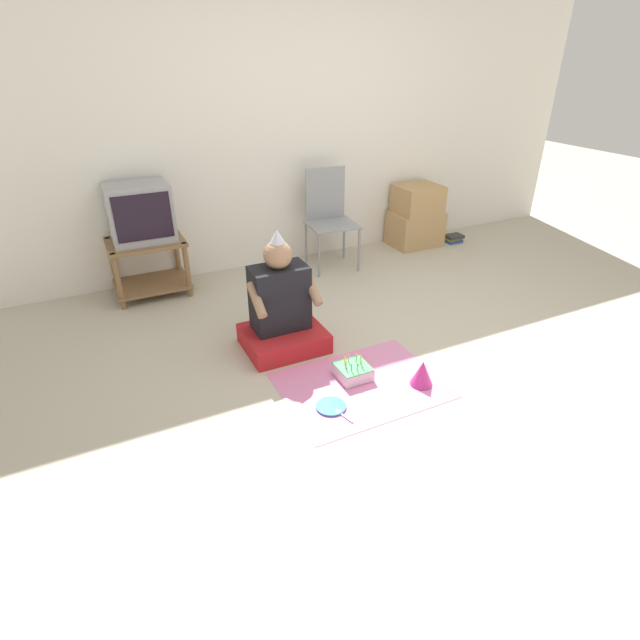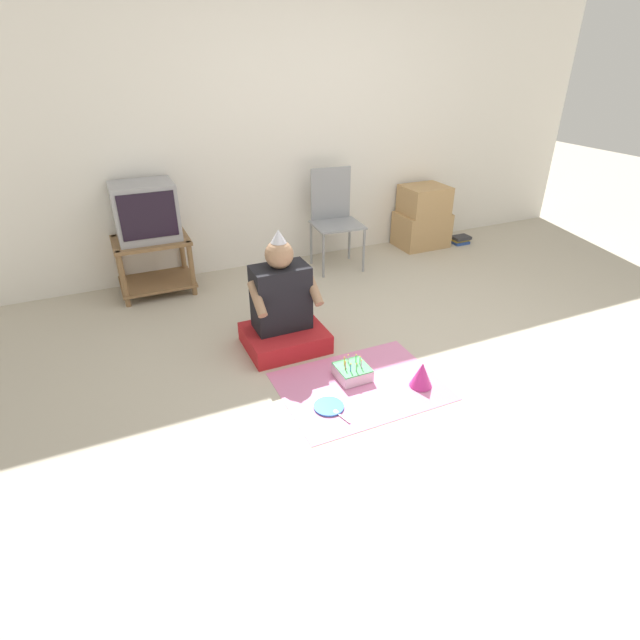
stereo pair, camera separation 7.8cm
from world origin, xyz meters
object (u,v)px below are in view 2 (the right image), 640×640
(person_seated, at_px, (283,310))
(birthday_cake, at_px, (352,372))
(cardboard_box_stack, at_px, (423,218))
(party_hat_blue, at_px, (422,374))
(tv, at_px, (145,211))
(book_pile, at_px, (460,240))
(folding_chair, at_px, (334,213))
(paper_plate, at_px, (329,406))

(person_seated, relative_size, birthday_cake, 4.20)
(cardboard_box_stack, distance_m, party_hat_blue, 2.62)
(tv, relative_size, book_pile, 2.55)
(book_pile, xyz_separation_m, party_hat_blue, (-1.91, -2.03, 0.05))
(person_seated, bearing_deg, book_pile, 25.32)
(party_hat_blue, bearing_deg, person_seated, 126.37)
(book_pile, xyz_separation_m, birthday_cake, (-2.26, -1.77, 0.01))
(cardboard_box_stack, bearing_deg, book_pile, -16.28)
(book_pile, bearing_deg, person_seated, -154.68)
(tv, relative_size, cardboard_box_stack, 0.77)
(tv, xyz_separation_m, folding_chair, (1.68, -0.09, -0.19))
(birthday_cake, bearing_deg, party_hat_blue, -36.04)
(cardboard_box_stack, xyz_separation_m, book_pile, (0.44, -0.13, -0.27))
(party_hat_blue, bearing_deg, tv, 121.10)
(folding_chair, distance_m, party_hat_blue, 2.14)
(folding_chair, xyz_separation_m, birthday_cake, (-0.73, -1.80, -0.47))
(party_hat_blue, distance_m, paper_plate, 0.63)
(folding_chair, height_order, cardboard_box_stack, folding_chair)
(cardboard_box_stack, xyz_separation_m, birthday_cake, (-1.82, -1.90, -0.26))
(book_pile, distance_m, birthday_cake, 2.87)
(book_pile, relative_size, person_seated, 0.22)
(paper_plate, bearing_deg, book_pile, 38.05)
(tv, distance_m, person_seated, 1.55)
(book_pile, bearing_deg, tv, 177.67)
(paper_plate, bearing_deg, party_hat_blue, -4.06)
(cardboard_box_stack, relative_size, birthday_cake, 3.12)
(cardboard_box_stack, distance_m, paper_plate, 2.99)
(birthday_cake, distance_m, paper_plate, 0.35)
(tv, xyz_separation_m, paper_plate, (0.68, -2.11, -0.70))
(paper_plate, bearing_deg, birthday_cake, 38.47)
(folding_chair, bearing_deg, person_seated, -128.90)
(cardboard_box_stack, bearing_deg, paper_plate, -134.76)
(party_hat_blue, xyz_separation_m, paper_plate, (-0.63, 0.04, -0.08))
(cardboard_box_stack, bearing_deg, party_hat_blue, -124.25)
(folding_chair, height_order, book_pile, folding_chair)
(person_seated, distance_m, paper_plate, 0.83)
(person_seated, xyz_separation_m, birthday_cake, (0.26, -0.58, -0.23))
(book_pile, height_order, party_hat_blue, party_hat_blue)
(person_seated, height_order, birthday_cake, person_seated)
(book_pile, height_order, birthday_cake, birthday_cake)
(book_pile, height_order, person_seated, person_seated)
(person_seated, relative_size, paper_plate, 4.69)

